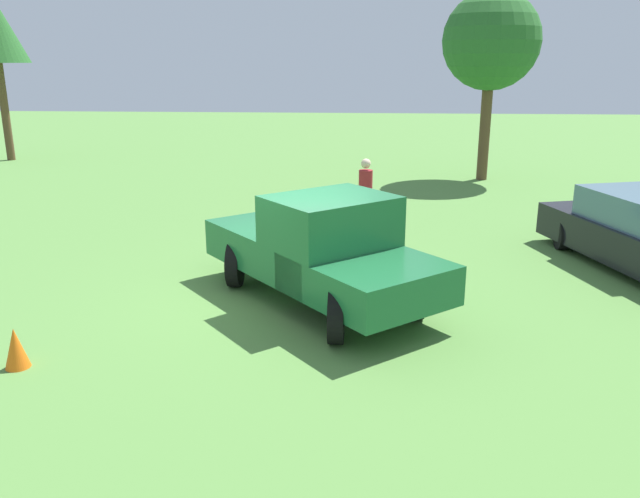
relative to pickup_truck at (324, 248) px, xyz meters
name	(u,v)px	position (x,y,z in m)	size (l,w,h in m)	color
ground_plane	(295,299)	(-0.13, -0.51, -0.95)	(80.00, 80.00, 0.00)	#54843D
pickup_truck	(324,248)	(0.00, 0.00, 0.00)	(4.74, 4.41, 1.83)	black
person_bystander	(365,191)	(-4.69, 0.65, 0.02)	(0.45, 0.45, 1.72)	navy
tree_back_right	(491,42)	(-11.86, 4.56, 3.49)	(3.12, 3.12, 6.04)	brown
traffic_cone	(16,348)	(2.63, -3.86, -0.68)	(0.32, 0.32, 0.55)	orange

